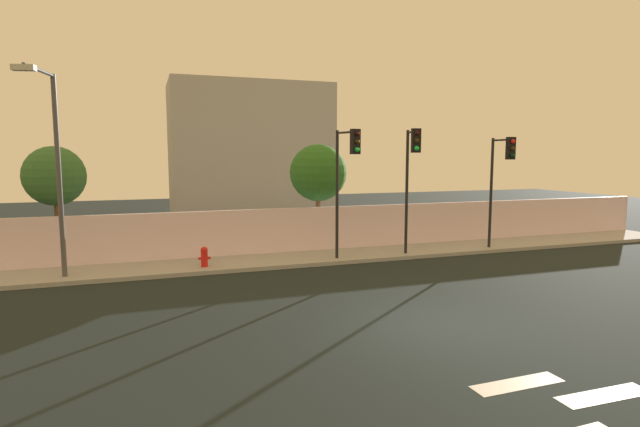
# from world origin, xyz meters

# --- Properties ---
(ground_plane) EXTENTS (80.00, 80.00, 0.00)m
(ground_plane) POSITION_xyz_m (0.00, 0.00, 0.00)
(ground_plane) COLOR black
(sidewalk) EXTENTS (36.00, 2.40, 0.15)m
(sidewalk) POSITION_xyz_m (0.00, 8.20, 0.07)
(sidewalk) COLOR #9B9B9B
(sidewalk) RESTS_ON ground
(perimeter_wall) EXTENTS (36.00, 0.18, 1.80)m
(perimeter_wall) POSITION_xyz_m (0.00, 9.49, 1.05)
(perimeter_wall) COLOR silver
(perimeter_wall) RESTS_ON sidewalk
(crosswalk_marking) EXTENTS (3.56, 3.04, 0.01)m
(crosswalk_marking) POSITION_xyz_m (0.31, -4.53, 0.00)
(crosswalk_marking) COLOR silver
(crosswalk_marking) RESTS_ON ground
(traffic_light_left) EXTENTS (0.35, 1.47, 4.69)m
(traffic_light_left) POSITION_xyz_m (7.66, 6.89, 3.58)
(traffic_light_left) COLOR black
(traffic_light_left) RESTS_ON sidewalk
(traffic_light_center) EXTENTS (0.50, 1.38, 4.90)m
(traffic_light_center) POSITION_xyz_m (0.76, 6.95, 3.71)
(traffic_light_center) COLOR black
(traffic_light_center) RESTS_ON sidewalk
(traffic_light_right) EXTENTS (0.54, 1.41, 4.96)m
(traffic_light_right) POSITION_xyz_m (3.47, 6.94, 3.75)
(traffic_light_right) COLOR black
(traffic_light_right) RESTS_ON sidewalk
(street_lamp_curbside) EXTENTS (0.81, 2.26, 6.49)m
(street_lamp_curbside) POSITION_xyz_m (-8.96, 7.43, 4.05)
(street_lamp_curbside) COLOR #4C4C51
(street_lamp_curbside) RESTS_ON sidewalk
(fire_hydrant) EXTENTS (0.44, 0.26, 0.72)m
(fire_hydrant) POSITION_xyz_m (-4.40, 7.71, 0.54)
(fire_hydrant) COLOR red
(fire_hydrant) RESTS_ON sidewalk
(roadside_tree_leftmost) EXTENTS (2.23, 2.23, 4.46)m
(roadside_tree_leftmost) POSITION_xyz_m (-9.48, 10.70, 3.33)
(roadside_tree_leftmost) COLOR brown
(roadside_tree_leftmost) RESTS_ON ground
(roadside_tree_midleft) EXTENTS (2.52, 2.52, 4.61)m
(roadside_tree_midleft) POSITION_xyz_m (0.95, 10.70, 3.34)
(roadside_tree_midleft) COLOR brown
(roadside_tree_midleft) RESTS_ON ground
(low_building_distant) EXTENTS (10.36, 6.00, 8.83)m
(low_building_distant) POSITION_xyz_m (0.45, 23.49, 4.41)
(low_building_distant) COLOR #ABABAB
(low_building_distant) RESTS_ON ground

